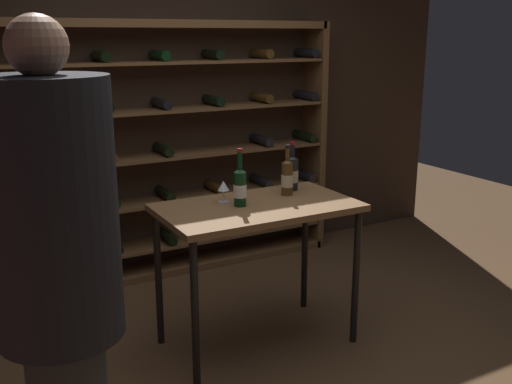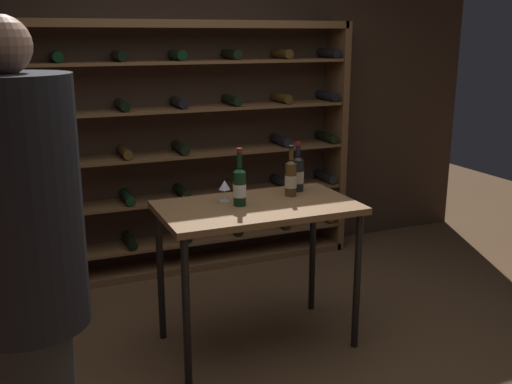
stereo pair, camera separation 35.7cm
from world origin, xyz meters
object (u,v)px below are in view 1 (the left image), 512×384
Objects in this scene: wine_rack at (137,155)px; person_host_in_suit at (57,272)px; wine_bottle_red_label at (287,177)px; wine_bottle_green_slim at (292,172)px; wine_bottle_amber_reserve at (240,186)px; tasting_table at (257,220)px; wine_glass_stemmed_left at (223,187)px.

wine_rack is 2.60m from person_host_in_suit.
wine_bottle_red_label is (0.57, -1.32, 0.03)m from wine_rack.
wine_bottle_green_slim is at bearing -61.51° from wine_rack.
tasting_table is at bearing -11.97° from wine_bottle_amber_reserve.
wine_bottle_green_slim is (1.72, 1.16, -0.06)m from person_host_in_suit.
tasting_table is 3.67× the size of wine_bottle_green_slim.
tasting_table is 0.37m from wine_bottle_red_label.
person_host_in_suit is 6.10× the size of wine_bottle_green_slim.
wine_glass_stemmed_left is (-0.53, -0.05, -0.02)m from wine_bottle_green_slim.
wine_rack is at bearing 97.64° from wine_bottle_amber_reserve.
wine_bottle_amber_reserve is 0.39m from wine_bottle_red_label.
wine_bottle_amber_reserve is 1.08× the size of wine_bottle_green_slim.
wine_bottle_amber_reserve is at bearing 168.03° from tasting_table.
wine_glass_stemmed_left is at bearing -174.28° from wine_bottle_green_slim.
person_host_in_suit is 1.94m from wine_bottle_red_label.
wine_rack is 25.27× the size of wine_glass_stemmed_left.
tasting_table is 0.47m from wine_bottle_green_slim.
wine_bottle_red_label is (1.62, 1.06, -0.06)m from person_host_in_suit.
wine_bottle_amber_reserve is 2.60× the size of wine_glass_stemmed_left.
wine_glass_stemmed_left reaches higher than tasting_table.
wine_rack is 10.44× the size of wine_bottle_green_slim.
wine_rack reaches higher than wine_bottle_red_label.
wine_glass_stemmed_left is at bearing -74.03° from person_host_in_suit.
wine_bottle_amber_reserve reaches higher than tasting_table.
wine_glass_stemmed_left is at bearing -83.98° from wine_rack.
wine_bottle_red_label is at bearing -5.27° from wine_glass_stemmed_left.
wine_rack is 1.41m from wine_bottle_amber_reserve.
person_host_in_suit reaches higher than tasting_table.
person_host_in_suit reaches higher than wine_bottle_green_slim.
wine_rack is 1.46m from tasting_table.
tasting_table is 1.68m from person_host_in_suit.
person_host_in_suit reaches higher than wine_bottle_red_label.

